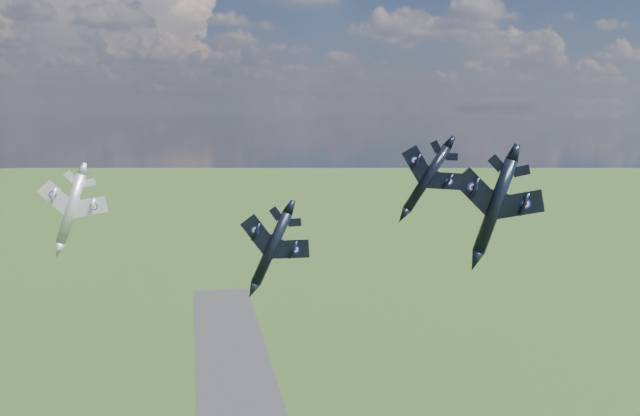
{
  "coord_description": "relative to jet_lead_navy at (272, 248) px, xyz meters",
  "views": [
    {
      "loc": [
        -13.16,
        -71.44,
        94.77
      ],
      "look_at": [
        3.62,
        9.31,
        81.54
      ],
      "focal_mm": 35.0,
      "sensor_mm": 36.0,
      "label": 1
    }
  ],
  "objects": [
    {
      "name": "jet_lead_navy",
      "position": [
        0.0,
        0.0,
        0.0
      ],
      "size": [
        13.76,
        16.03,
        6.61
      ],
      "primitive_type": null,
      "rotation": [
        0.0,
        0.43,
        -0.32
      ],
      "color": "black"
    },
    {
      "name": "jet_left_silver",
      "position": [
        -24.98,
        11.3,
        3.94
      ],
      "size": [
        9.99,
        13.29,
        5.67
      ],
      "primitive_type": null,
      "rotation": [
        0.0,
        0.33,
        0.01
      ],
      "color": "#B5B6C1"
    },
    {
      "name": "jet_right_navy",
      "position": [
        27.16,
        -4.56,
        5.03
      ],
      "size": [
        17.44,
        19.93,
        6.74
      ],
      "primitive_type": null,
      "rotation": [
        0.0,
        0.29,
        -0.35
      ],
      "color": "black"
    },
    {
      "name": "jet_high_navy",
      "position": [
        27.41,
        18.78,
        5.95
      ],
      "size": [
        14.76,
        18.23,
        8.88
      ],
      "primitive_type": null,
      "rotation": [
        0.0,
        0.55,
        -0.21
      ],
      "color": "black"
    }
  ]
}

